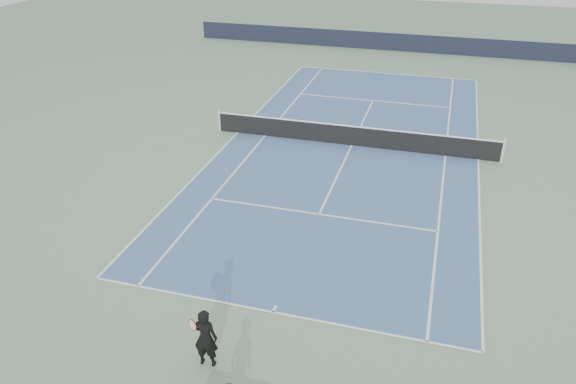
# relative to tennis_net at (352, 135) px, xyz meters

# --- Properties ---
(ground) EXTENTS (80.00, 80.00, 0.00)m
(ground) POSITION_rel_tennis_net_xyz_m (0.00, 0.00, -0.50)
(ground) COLOR slate
(court_surface) EXTENTS (10.97, 23.77, 0.01)m
(court_surface) POSITION_rel_tennis_net_xyz_m (0.00, 0.00, -0.50)
(court_surface) COLOR #3D6191
(court_surface) RESTS_ON ground
(tennis_net) EXTENTS (12.90, 0.10, 1.07)m
(tennis_net) POSITION_rel_tennis_net_xyz_m (0.00, 0.00, 0.00)
(tennis_net) COLOR silver
(tennis_net) RESTS_ON ground
(windscreen_far) EXTENTS (30.00, 0.25, 1.20)m
(windscreen_far) POSITION_rel_tennis_net_xyz_m (0.00, 17.88, 0.10)
(windscreen_far) COLOR black
(windscreen_far) RESTS_ON ground
(tennis_player) EXTENTS (0.78, 0.49, 1.63)m
(tennis_player) POSITION_rel_tennis_net_xyz_m (-0.97, -14.10, 0.31)
(tennis_player) COLOR black
(tennis_player) RESTS_ON ground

